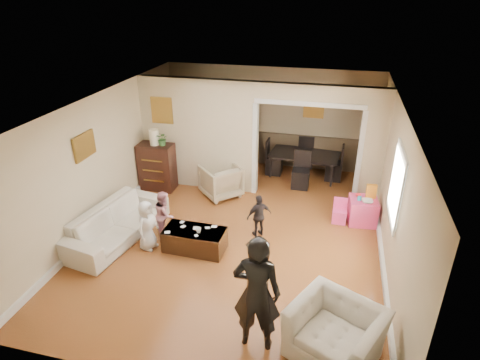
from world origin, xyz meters
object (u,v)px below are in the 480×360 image
(child_kneel_b, at_px, (165,214))
(child_toddler, at_px, (259,216))
(dresser, at_px, (157,167))
(table_lamp, at_px, (154,137))
(armchair_back, at_px, (221,181))
(armchair_front, at_px, (336,333))
(cyan_cup, at_px, (359,198))
(coffee_cup, at_px, (198,230))
(play_table, at_px, (363,211))
(coffee_table, at_px, (195,240))
(dining_table, at_px, (303,165))
(adult_person, at_px, (257,294))
(child_kneel_a, at_px, (147,225))
(sofa, at_px, (117,223))

(child_kneel_b, xyz_separation_m, child_toddler, (1.75, 0.45, -0.04))
(dresser, height_order, table_lamp, table_lamp)
(armchair_back, xyz_separation_m, armchair_front, (2.71, -3.95, -0.01))
(cyan_cup, bearing_deg, table_lamp, 174.00)
(coffee_cup, height_order, child_toddler, child_toddler)
(play_table, bearing_deg, child_kneel_b, -158.95)
(armchair_back, relative_size, armchair_front, 0.73)
(armchair_back, height_order, coffee_table, armchair_back)
(child_kneel_b, bearing_deg, play_table, -87.20)
(play_table, xyz_separation_m, dining_table, (-1.41, 1.94, 0.04))
(play_table, bearing_deg, armchair_front, -97.08)
(dining_table, bearing_deg, coffee_table, -107.20)
(child_toddler, bearing_deg, dresser, -65.54)
(play_table, distance_m, adult_person, 3.93)
(coffee_table, relative_size, child_kneel_a, 1.15)
(play_table, relative_size, dining_table, 0.32)
(adult_person, bearing_deg, table_lamp, -52.49)
(coffee_table, height_order, child_kneel_b, child_kneel_b)
(dresser, height_order, cyan_cup, dresser)
(coffee_cup, bearing_deg, adult_person, -51.56)
(dining_table, relative_size, adult_person, 0.98)
(sofa, height_order, child_kneel_a, child_kneel_a)
(armchair_front, height_order, child_kneel_a, child_kneel_a)
(sofa, relative_size, dresser, 2.01)
(table_lamp, height_order, coffee_cup, table_lamp)
(dining_table, xyz_separation_m, child_toddler, (-0.56, -2.92, 0.14))
(coffee_table, relative_size, adult_person, 0.64)
(armchair_back, bearing_deg, child_kneel_a, 28.01)
(cyan_cup, bearing_deg, play_table, 26.57)
(armchair_back, relative_size, dresser, 0.73)
(coffee_table, xyz_separation_m, child_kneel_a, (-0.85, -0.15, 0.27))
(play_table, relative_size, cyan_cup, 6.85)
(play_table, relative_size, child_kneel_b, 0.57)
(armchair_back, height_order, child_kneel_b, child_kneel_b)
(armchair_back, bearing_deg, child_toddler, 84.90)
(coffee_table, height_order, coffee_cup, coffee_cup)
(coffee_cup, bearing_deg, coffee_table, 153.43)
(dining_table, bearing_deg, armchair_back, -132.89)
(adult_person, bearing_deg, child_toddler, -80.60)
(dresser, height_order, coffee_table, dresser)
(armchair_front, bearing_deg, table_lamp, 163.25)
(dresser, distance_m, coffee_table, 2.77)
(table_lamp, bearing_deg, coffee_cup, -51.04)
(cyan_cup, distance_m, adult_person, 3.81)
(table_lamp, distance_m, play_table, 4.84)
(child_kneel_a, xyz_separation_m, child_toddler, (1.90, 0.90, -0.05))
(sofa, height_order, armchair_front, armchair_front)
(armchair_back, relative_size, coffee_table, 0.73)
(child_kneel_a, bearing_deg, child_kneel_b, -6.69)
(sofa, xyz_separation_m, armchair_back, (1.43, 2.17, 0.04))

